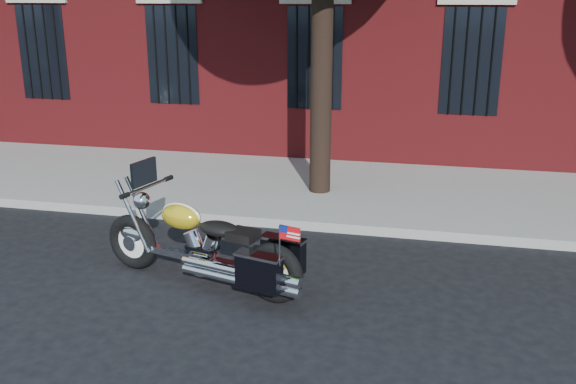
# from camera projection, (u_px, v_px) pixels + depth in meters

# --- Properties ---
(ground) EXTENTS (120.00, 120.00, 0.00)m
(ground) POSITION_uv_depth(u_px,v_px,m) (247.00, 261.00, 8.63)
(ground) COLOR black
(ground) RESTS_ON ground
(curb) EXTENTS (40.00, 0.16, 0.15)m
(curb) POSITION_uv_depth(u_px,v_px,m) (271.00, 222.00, 9.89)
(curb) COLOR gray
(curb) RESTS_ON ground
(sidewalk) EXTENTS (40.00, 3.60, 0.15)m
(sidewalk) POSITION_uv_depth(u_px,v_px,m) (296.00, 187.00, 11.64)
(sidewalk) COLOR gray
(sidewalk) RESTS_ON ground
(motorcycle) EXTENTS (2.78, 1.34, 1.49)m
(motorcycle) POSITION_uv_depth(u_px,v_px,m) (209.00, 249.00, 7.72)
(motorcycle) COLOR black
(motorcycle) RESTS_ON ground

